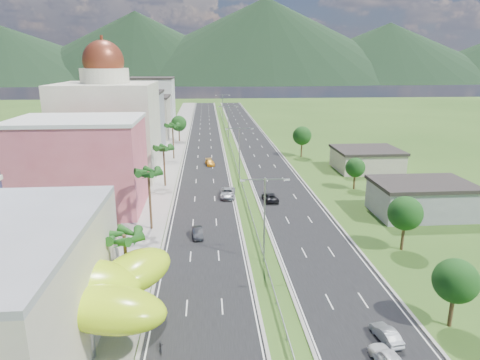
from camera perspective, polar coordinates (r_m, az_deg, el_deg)
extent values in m
plane|color=#2D5119|center=(46.74, 4.86, -16.18)|extent=(500.00, 500.00, 0.00)
cube|color=black|center=(131.44, -4.70, 4.84)|extent=(11.00, 260.00, 0.04)
cube|color=black|center=(132.23, 1.83, 4.95)|extent=(11.00, 260.00, 0.04)
cube|color=gray|center=(131.82, -8.85, 4.75)|extent=(7.00, 260.00, 0.12)
cube|color=gray|center=(113.89, -0.93, 3.51)|extent=(0.08, 216.00, 0.28)
cube|color=gray|center=(214.61, -2.66, 9.17)|extent=(0.10, 0.12, 0.70)
cylinder|color=gray|center=(53.16, 3.27, -5.43)|extent=(0.20, 0.20, 11.00)
cube|color=gray|center=(51.32, 1.76, 0.04)|extent=(2.88, 0.12, 0.12)
cube|color=gray|center=(51.70, 4.94, 0.11)|extent=(2.88, 0.12, 0.12)
cube|color=silver|center=(51.22, 0.34, -0.09)|extent=(0.60, 0.25, 0.18)
cube|color=silver|center=(51.95, 6.33, 0.03)|extent=(0.60, 0.25, 0.18)
cylinder|color=gray|center=(91.41, -0.08, 3.60)|extent=(0.20, 0.20, 11.00)
cube|color=gray|center=(90.35, -1.00, 6.88)|extent=(2.88, 0.12, 0.12)
cube|color=gray|center=(90.57, 0.84, 6.90)|extent=(2.88, 0.12, 0.12)
cube|color=silver|center=(90.30, -1.81, 6.80)|extent=(0.60, 0.25, 0.18)
cube|color=silver|center=(90.71, 1.65, 6.84)|extent=(0.60, 0.25, 0.18)
cylinder|color=gray|center=(135.65, -1.56, 7.57)|extent=(0.20, 0.20, 11.00)
cube|color=gray|center=(134.94, -2.19, 9.79)|extent=(2.88, 0.12, 0.12)
cube|color=gray|center=(135.09, -0.95, 9.80)|extent=(2.88, 0.12, 0.12)
cube|color=silver|center=(134.90, -2.74, 9.74)|extent=(0.60, 0.25, 0.18)
cube|color=silver|center=(135.18, -0.40, 9.77)|extent=(0.60, 0.25, 0.18)
cylinder|color=gray|center=(180.27, -2.32, 9.58)|extent=(0.20, 0.20, 11.00)
cube|color=gray|center=(179.73, -2.80, 11.25)|extent=(2.88, 0.12, 0.12)
cube|color=gray|center=(179.84, -1.87, 11.26)|extent=(2.88, 0.12, 0.12)
cube|color=silver|center=(179.71, -3.22, 11.21)|extent=(0.60, 0.25, 0.18)
cube|color=silver|center=(179.92, -1.45, 11.24)|extent=(0.60, 0.25, 0.18)
cylinder|color=gray|center=(46.72, -26.27, -15.07)|extent=(0.50, 0.50, 4.00)
cylinder|color=gray|center=(40.57, -19.20, -19.20)|extent=(0.50, 0.50, 4.00)
cylinder|color=gray|center=(44.22, -14.97, -15.68)|extent=(0.50, 0.50, 4.00)
cube|color=#CD5464|center=(76.14, -20.48, 1.68)|extent=(20.00, 15.00, 15.00)
cube|color=beige|center=(97.56, -17.05, 6.37)|extent=(20.00, 20.00, 20.00)
cylinder|color=beige|center=(96.51, -17.61, 13.12)|extent=(10.00, 10.00, 3.00)
sphere|color=maroon|center=(96.46, -17.76, 14.89)|extent=(8.40, 8.40, 8.40)
cube|color=gray|center=(121.94, -14.07, 7.38)|extent=(16.00, 15.00, 16.00)
cube|color=#B6AC96|center=(143.69, -12.63, 8.06)|extent=(16.00, 15.00, 13.00)
cube|color=silver|center=(166.08, -11.61, 9.97)|extent=(16.00, 15.00, 18.00)
cube|color=gray|center=(76.28, 22.98, -2.47)|extent=(15.00, 10.00, 5.00)
cube|color=#B6AC96|center=(103.55, 16.51, 2.52)|extent=(14.00, 12.00, 4.40)
cylinder|color=#47301C|center=(46.91, -14.88, -11.31)|extent=(0.36, 0.36, 7.50)
cylinder|color=#47301C|center=(64.92, -11.91, -2.73)|extent=(0.36, 0.36, 9.00)
cylinder|color=#47301C|center=(87.04, -10.05, 1.73)|extent=(0.36, 0.36, 8.00)
cylinder|color=#47301C|center=(111.31, -8.89, 5.02)|extent=(0.36, 0.36, 8.80)
cylinder|color=#47301C|center=(136.21, -8.11, 6.16)|extent=(0.40, 0.40, 4.90)
sphere|color=#1A4916|center=(135.73, -8.16, 7.47)|extent=(4.90, 4.90, 4.90)
cylinder|color=#47301C|center=(46.86, 26.41, -14.85)|extent=(0.40, 0.40, 4.20)
sphere|color=#1A4916|center=(45.62, 26.82, -11.90)|extent=(4.20, 4.20, 4.20)
cylinder|color=#47301C|center=(61.51, 20.91, -6.72)|extent=(0.40, 0.40, 4.55)
sphere|color=#1A4916|center=(60.50, 21.18, -4.15)|extent=(4.55, 4.55, 4.55)
cylinder|color=#47301C|center=(87.23, 15.01, 0.05)|extent=(0.40, 0.40, 3.85)
sphere|color=#1A4916|center=(86.62, 15.13, 1.63)|extent=(3.85, 3.85, 3.85)
cylinder|color=#47301C|center=(114.10, 8.21, 4.31)|extent=(0.40, 0.40, 4.90)
sphere|color=#1A4916|center=(113.53, 8.27, 5.87)|extent=(4.90, 4.90, 4.90)
imported|color=black|center=(62.29, -5.69, -6.98)|extent=(1.75, 4.15, 1.33)
imported|color=#9B9DA2|center=(79.51, -1.63, -1.73)|extent=(3.17, 6.02, 1.62)
imported|color=orange|center=(104.01, -4.04, 2.35)|extent=(2.55, 4.85, 1.34)
imported|color=white|center=(40.36, 19.17, -21.54)|extent=(2.44, 4.55, 1.47)
imported|color=#979A9E|center=(43.28, 18.93, -18.87)|extent=(1.94, 4.01, 1.27)
imported|color=black|center=(77.66, 4.02, -2.27)|extent=(2.81, 5.22, 1.39)
imported|color=black|center=(40.79, -10.52, -20.75)|extent=(0.77, 1.73, 1.07)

